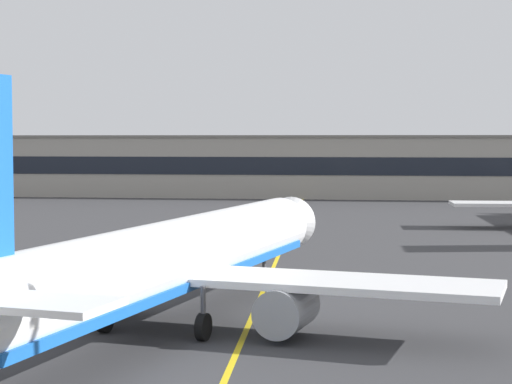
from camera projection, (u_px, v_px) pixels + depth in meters
taxiway_centreline at (269, 278)px, 59.60m from camera, size 8.04×179.85×0.01m
airliner_foreground at (169, 261)px, 43.62m from camera, size 32.30×41.16×11.65m
safety_cone_by_nose_gear at (227, 275)px, 59.47m from camera, size 0.44×0.44×0.55m
terminal_building at (281, 166)px, 143.54m from camera, size 158.43×12.40×10.03m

